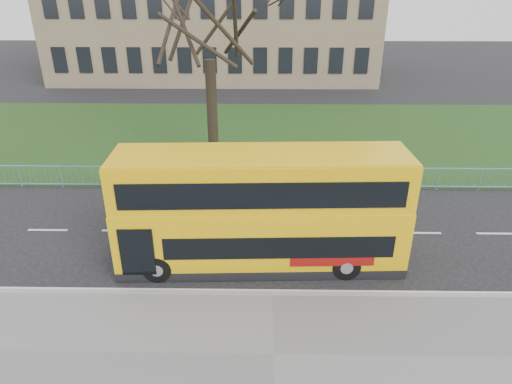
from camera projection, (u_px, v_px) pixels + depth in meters
ground at (272, 268)px, 16.01m from camera, size 120.00×120.00×0.00m
kerb at (272, 295)px, 14.58m from camera, size 80.00×0.20×0.14m
grass_verge at (268, 136)px, 28.88m from camera, size 80.00×15.40×0.08m
guard_railing at (270, 178)px, 21.72m from camera, size 40.00×0.12×1.10m
bare_tree at (209, 38)px, 22.25m from camera, size 8.99×8.99×12.84m
civic_building at (216, 0)px, 44.59m from camera, size 30.00×15.00×14.00m
yellow_bus at (261, 208)px, 15.41m from camera, size 9.83×2.68×4.09m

